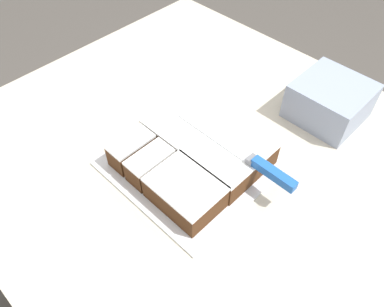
# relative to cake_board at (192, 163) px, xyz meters

# --- Properties ---
(ground_plane) EXTENTS (8.00, 8.00, 0.00)m
(ground_plane) POSITION_rel_cake_board_xyz_m (0.07, 0.06, -0.95)
(ground_plane) COLOR #4C4742
(countertop) EXTENTS (1.40, 1.10, 0.95)m
(countertop) POSITION_rel_cake_board_xyz_m (0.07, 0.06, -0.48)
(countertop) COLOR beige
(countertop) RESTS_ON ground_plane
(cake_board) EXTENTS (0.36, 0.36, 0.01)m
(cake_board) POSITION_rel_cake_board_xyz_m (0.00, 0.00, 0.00)
(cake_board) COLOR silver
(cake_board) RESTS_ON countertop
(cake) EXTENTS (0.31, 0.30, 0.07)m
(cake) POSITION_rel_cake_board_xyz_m (0.00, 0.00, 0.04)
(cake) COLOR #472814
(cake) RESTS_ON cake_board
(knife) EXTENTS (0.35, 0.03, 0.02)m
(knife) POSITION_rel_cake_board_xyz_m (0.15, 0.06, 0.08)
(knife) COLOR silver
(knife) RESTS_ON cake
(storage_box) EXTENTS (0.18, 0.18, 0.11)m
(storage_box) POSITION_rel_cake_board_xyz_m (0.15, 0.39, 0.05)
(storage_box) COLOR #8C99B2
(storage_box) RESTS_ON countertop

